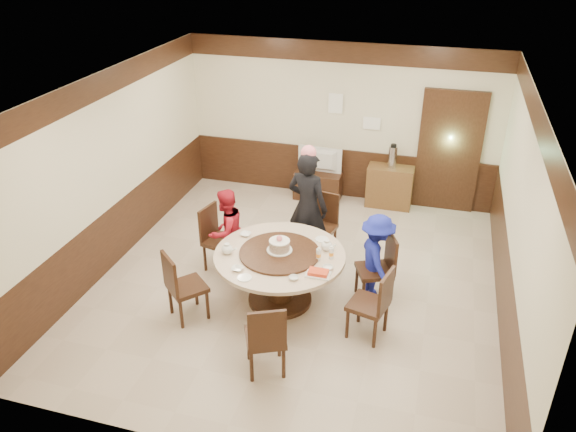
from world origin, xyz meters
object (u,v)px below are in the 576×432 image
(tv_stand, at_px, (318,185))
(thermos, at_px, (393,157))
(person_blue, at_px, (376,258))
(side_cabinet, at_px, (390,186))
(banquet_table, at_px, (280,268))
(shrimp_platter, at_px, (318,273))
(television, at_px, (319,161))
(person_standing, at_px, (308,207))
(person_red, at_px, (226,231))
(birthday_cake, at_px, (279,245))

(tv_stand, height_order, thermos, thermos)
(person_blue, xyz_separation_m, side_cabinet, (-0.14, 2.82, -0.25))
(banquet_table, distance_m, side_cabinet, 3.44)
(person_blue, distance_m, shrimp_platter, 1.01)
(television, relative_size, side_cabinet, 1.01)
(person_standing, bearing_deg, banquet_table, 101.68)
(television, bearing_deg, shrimp_platter, 105.40)
(person_red, distance_m, television, 2.79)
(shrimp_platter, xyz_separation_m, side_cabinet, (0.47, 3.61, -0.40))
(birthday_cake, bearing_deg, thermos, 71.50)
(person_standing, bearing_deg, birthday_cake, 100.97)
(television, distance_m, side_cabinet, 1.34)
(side_cabinet, bearing_deg, birthday_cake, -108.42)
(birthday_cake, bearing_deg, shrimp_platter, -31.87)
(thermos, bearing_deg, side_cabinet, 180.00)
(thermos, bearing_deg, person_blue, -87.28)
(person_red, xyz_separation_m, thermos, (2.04, 2.72, 0.30))
(person_red, bearing_deg, television, -172.32)
(tv_stand, height_order, side_cabinet, side_cabinet)
(television, height_order, thermos, thermos)
(banquet_table, distance_m, person_blue, 1.29)
(person_standing, xyz_separation_m, person_blue, (1.12, -0.70, -0.25))
(side_cabinet, distance_m, thermos, 0.57)
(person_red, bearing_deg, person_blue, 110.34)
(shrimp_platter, height_order, television, television)
(person_standing, bearing_deg, television, -65.60)
(person_red, distance_m, shrimp_platter, 1.80)
(shrimp_platter, height_order, side_cabinet, shrimp_platter)
(tv_stand, xyz_separation_m, thermos, (1.30, 0.03, 0.69))
(banquet_table, bearing_deg, person_blue, 20.46)
(person_red, distance_m, thermos, 3.41)
(birthday_cake, xyz_separation_m, television, (-0.22, 3.21, -0.12))
(side_cabinet, xyz_separation_m, thermos, (0.00, 0.00, 0.56))
(person_standing, bearing_deg, person_red, 45.70)
(banquet_table, relative_size, person_blue, 1.38)
(side_cabinet, relative_size, thermos, 2.11)
(banquet_table, relative_size, side_cabinet, 2.14)
(person_blue, xyz_separation_m, birthday_cake, (-1.22, -0.42, 0.23))
(shrimp_platter, distance_m, tv_stand, 3.71)
(banquet_table, xyz_separation_m, person_blue, (1.21, 0.45, 0.09))
(person_standing, height_order, thermos, person_standing)
(birthday_cake, xyz_separation_m, thermos, (1.08, 3.24, 0.08))
(person_red, xyz_separation_m, tv_stand, (0.73, 2.69, -0.39))
(birthday_cake, bearing_deg, television, 93.87)
(person_blue, bearing_deg, person_standing, 32.89)
(birthday_cake, bearing_deg, side_cabinet, 71.58)
(shrimp_platter, bearing_deg, person_standing, 108.82)
(shrimp_platter, relative_size, thermos, 0.79)
(person_standing, xyz_separation_m, thermos, (0.99, 2.12, 0.07))
(shrimp_platter, relative_size, tv_stand, 0.35)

